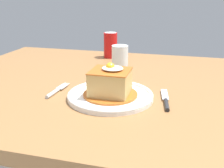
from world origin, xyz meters
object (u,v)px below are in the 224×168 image
at_px(fork, 56,91).
at_px(soda_can, 110,45).
at_px(main_plate, 110,95).
at_px(knife, 166,102).
at_px(drinking_glass, 120,60).

height_order(fork, soda_can, soda_can).
distance_m(main_plate, knife, 0.17).
bearing_deg(knife, fork, -179.84).
bearing_deg(main_plate, fork, 179.86).
bearing_deg(soda_can, fork, -94.92).
height_order(main_plate, fork, main_plate).
height_order(main_plate, knife, main_plate).
relative_size(knife, soda_can, 1.34).
relative_size(fork, drinking_glass, 1.35).
bearing_deg(fork, knife, 0.16).
distance_m(soda_can, drinking_glass, 0.23).
distance_m(knife, drinking_glass, 0.38).
bearing_deg(drinking_glass, main_plate, -82.11).
distance_m(knife, soda_can, 0.61).
xyz_separation_m(fork, knife, (0.36, 0.00, 0.00)).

